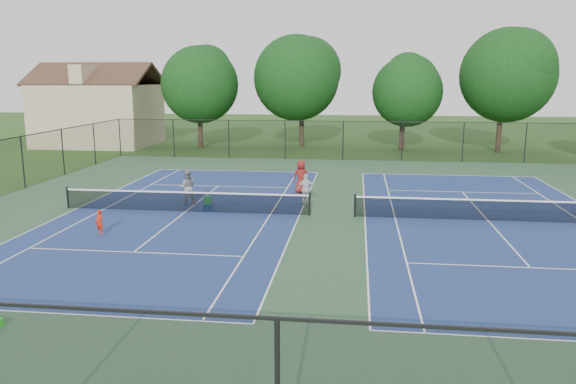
# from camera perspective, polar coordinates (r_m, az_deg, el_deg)

# --- Properties ---
(ground) EXTENTS (140.00, 140.00, 0.00)m
(ground) POSITION_cam_1_polar(r_m,az_deg,el_deg) (26.13, 4.49, -2.46)
(ground) COLOR #234716
(ground) RESTS_ON ground
(court_pad) EXTENTS (36.00, 36.00, 0.01)m
(court_pad) POSITION_cam_1_polar(r_m,az_deg,el_deg) (26.13, 4.49, -2.45)
(court_pad) COLOR #2A4B30
(court_pad) RESTS_ON ground
(tennis_court_left) EXTENTS (12.00, 23.83, 1.07)m
(tennis_court_left) POSITION_cam_1_polar(r_m,az_deg,el_deg) (27.31, -10.35, -1.79)
(tennis_court_left) COLOR navy
(tennis_court_left) RESTS_ON ground
(tennis_court_right) EXTENTS (12.00, 23.83, 1.07)m
(tennis_court_right) POSITION_cam_1_polar(r_m,az_deg,el_deg) (26.76, 19.66, -2.56)
(tennis_court_right) COLOR navy
(tennis_court_right) RESTS_ON ground
(perimeter_fence) EXTENTS (36.08, 36.08, 3.02)m
(perimeter_fence) POSITION_cam_1_polar(r_m,az_deg,el_deg) (25.79, 4.55, 1.00)
(perimeter_fence) COLOR black
(perimeter_fence) RESTS_ON ground
(tree_back_a) EXTENTS (6.80, 6.80, 9.15)m
(tree_back_a) POSITION_cam_1_polar(r_m,az_deg,el_deg) (51.29, -9.06, 11.16)
(tree_back_a) COLOR #2D2116
(tree_back_a) RESTS_ON ground
(tree_back_b) EXTENTS (7.60, 7.60, 10.03)m
(tree_back_b) POSITION_cam_1_polar(r_m,az_deg,el_deg) (51.58, 1.42, 11.92)
(tree_back_b) COLOR #2D2116
(tree_back_b) RESTS_ON ground
(tree_back_c) EXTENTS (6.00, 6.00, 8.40)m
(tree_back_c) POSITION_cam_1_polar(r_m,az_deg,el_deg) (50.49, 11.69, 10.43)
(tree_back_c) COLOR #2D2116
(tree_back_c) RESTS_ON ground
(tree_back_d) EXTENTS (7.80, 7.80, 10.37)m
(tree_back_d) POSITION_cam_1_polar(r_m,az_deg,el_deg) (50.75, 21.06, 11.43)
(tree_back_d) COLOR #2D2116
(tree_back_d) RESTS_ON ground
(clapboard_house) EXTENTS (10.80, 8.10, 7.65)m
(clapboard_house) POSITION_cam_1_polar(r_m,az_deg,el_deg) (55.88, -18.67, 7.70)
(clapboard_house) COLOR tan
(clapboard_house) RESTS_ON ground
(child_player) EXTENTS (0.44, 0.37, 1.03)m
(child_player) POSITION_cam_1_polar(r_m,az_deg,el_deg) (24.18, -18.60, -2.94)
(child_player) COLOR red
(child_player) RESTS_ON ground
(instructor) EXTENTS (1.01, 0.88, 1.76)m
(instructor) POSITION_cam_1_polar(r_m,az_deg,el_deg) (28.76, -10.20, 0.50)
(instructor) COLOR gray
(instructor) RESTS_ON ground
(bystander_a) EXTENTS (0.95, 0.40, 1.62)m
(bystander_a) POSITION_cam_1_polar(r_m,az_deg,el_deg) (28.08, 1.86, 0.26)
(bystander_a) COLOR silver
(bystander_a) RESTS_ON ground
(bystander_c) EXTENTS (1.04, 0.84, 1.83)m
(bystander_c) POSITION_cam_1_polar(r_m,az_deg,el_deg) (31.02, 1.34, 1.55)
(bystander_c) COLOR maroon
(bystander_c) RESTS_ON ground
(ball_crate) EXTENTS (0.41, 0.33, 0.31)m
(ball_crate) POSITION_cam_1_polar(r_m,az_deg,el_deg) (27.39, -8.15, -1.55)
(ball_crate) COLOR navy
(ball_crate) RESTS_ON ground
(ball_hopper) EXTENTS (0.36, 0.31, 0.38)m
(ball_hopper) POSITION_cam_1_polar(r_m,az_deg,el_deg) (27.32, -8.17, -0.84)
(ball_hopper) COLOR green
(ball_hopper) RESTS_ON ball_crate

